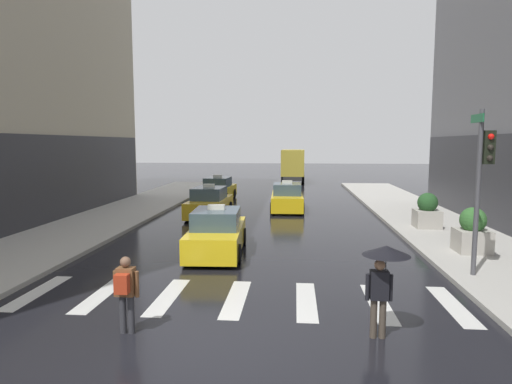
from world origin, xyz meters
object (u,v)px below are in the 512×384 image
(taxi_second, at_px, (209,203))
(planter_mid_block, at_px, (427,212))
(taxi_fourth, at_px, (218,190))
(pedestrian_with_backpack, at_px, (126,289))
(planter_near_corner, at_px, (472,232))
(taxi_lead, at_px, (217,234))
(pedestrian_with_umbrella, at_px, (384,266))
(box_truck, at_px, (293,165))
(taxi_third, at_px, (287,198))
(traffic_light_pole, at_px, (483,169))

(taxi_second, xyz_separation_m, planter_mid_block, (10.68, -2.90, 0.15))
(taxi_fourth, bearing_deg, pedestrian_with_backpack, -85.01)
(taxi_fourth, bearing_deg, planter_mid_block, -40.50)
(planter_near_corner, bearing_deg, taxi_lead, -177.40)
(taxi_lead, bearing_deg, pedestrian_with_umbrella, -54.92)
(pedestrian_with_umbrella, xyz_separation_m, planter_near_corner, (4.47, 6.98, -0.64))
(box_truck, distance_m, planter_mid_block, 24.93)
(taxi_second, distance_m, pedestrian_with_umbrella, 15.82)
(pedestrian_with_umbrella, height_order, pedestrian_with_backpack, pedestrian_with_umbrella)
(pedestrian_with_backpack, distance_m, planter_mid_block, 15.18)
(taxi_lead, distance_m, planter_near_corner, 9.09)
(taxi_third, bearing_deg, taxi_second, -147.93)
(taxi_lead, height_order, pedestrian_with_umbrella, pedestrian_with_umbrella)
(traffic_light_pole, bearing_deg, pedestrian_with_backpack, -153.29)
(taxi_second, height_order, planter_mid_block, taxi_second)
(taxi_fourth, xyz_separation_m, pedestrian_with_umbrella, (7.18, -21.28, 0.79))
(taxi_lead, distance_m, taxi_third, 10.74)
(taxi_second, relative_size, taxi_fourth, 0.99)
(taxi_lead, xyz_separation_m, pedestrian_with_backpack, (-0.69, -6.85, 0.25))
(pedestrian_with_backpack, bearing_deg, taxi_fourth, 94.99)
(pedestrian_with_backpack, bearing_deg, pedestrian_with_umbrella, 3.00)
(planter_near_corner, bearing_deg, pedestrian_with_umbrella, -122.63)
(pedestrian_with_backpack, bearing_deg, traffic_light_pole, 26.71)
(box_truck, height_order, planter_near_corner, box_truck)
(traffic_light_pole, height_order, planter_mid_block, traffic_light_pole)
(traffic_light_pole, xyz_separation_m, pedestrian_with_umbrella, (-3.53, -4.17, -1.74))
(traffic_light_pole, distance_m, taxi_fourth, 20.35)
(taxi_lead, bearing_deg, taxi_third, 77.35)
(box_truck, bearing_deg, taxi_second, -101.85)
(taxi_third, relative_size, planter_near_corner, 2.86)
(taxi_second, xyz_separation_m, pedestrian_with_backpack, (1.14, -14.70, 0.25))
(box_truck, distance_m, pedestrian_with_backpack, 36.08)
(taxi_second, distance_m, planter_mid_block, 11.07)
(planter_mid_block, bearing_deg, traffic_light_pole, -95.52)
(taxi_second, height_order, planter_near_corner, taxi_second)
(pedestrian_with_umbrella, bearing_deg, planter_near_corner, 57.37)
(taxi_lead, relative_size, taxi_second, 1.01)
(pedestrian_with_backpack, bearing_deg, taxi_third, 80.05)
(traffic_light_pole, height_order, pedestrian_with_umbrella, traffic_light_pole)
(taxi_lead, bearing_deg, taxi_fourth, 99.90)
(taxi_lead, height_order, taxi_second, same)
(traffic_light_pole, height_order, box_truck, traffic_light_pole)
(taxi_fourth, bearing_deg, taxi_second, -83.83)
(traffic_light_pole, distance_m, pedestrian_with_backpack, 10.15)
(traffic_light_pole, xyz_separation_m, taxi_third, (-5.79, 12.88, -2.53))
(taxi_third, xyz_separation_m, box_truck, (0.27, 18.60, 1.13))
(traffic_light_pole, height_order, planter_near_corner, traffic_light_pole)
(taxi_lead, height_order, planter_near_corner, taxi_lead)
(traffic_light_pole, distance_m, planter_mid_block, 7.76)
(pedestrian_with_umbrella, bearing_deg, pedestrian_with_backpack, -177.00)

